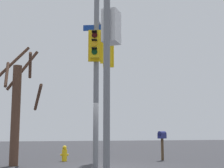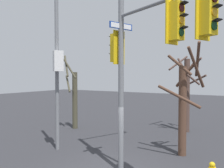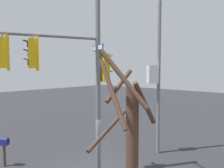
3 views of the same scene
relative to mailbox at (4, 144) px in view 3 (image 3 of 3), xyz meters
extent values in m
cylinder|color=slate|center=(3.94, 2.51, 3.65)|extent=(0.21, 0.21, 9.52)
cylinder|color=slate|center=(3.01, 0.36, 4.86)|extent=(1.97, 4.34, 0.12)
cube|color=yellow|center=(2.89, 0.09, 4.16)|extent=(0.44, 0.40, 1.10)
cube|color=yellow|center=(2.95, 0.25, 4.16)|extent=(0.54, 0.22, 1.30)
cylinder|color=#2F0403|center=(2.84, -0.06, 4.50)|extent=(0.22, 0.10, 0.22)
cube|color=black|center=(2.81, -0.13, 4.62)|extent=(0.25, 0.22, 0.06)
cylinder|color=#F2A814|center=(2.84, -0.06, 4.16)|extent=(0.22, 0.10, 0.22)
cube|color=black|center=(2.81, -0.13, 4.28)|extent=(0.25, 0.22, 0.06)
cylinder|color=black|center=(2.84, -0.06, 3.82)|extent=(0.22, 0.10, 0.22)
cube|color=black|center=(2.81, -0.13, 3.94)|extent=(0.25, 0.22, 0.06)
cylinder|color=slate|center=(2.89, 0.09, 4.78)|extent=(0.04, 0.04, 0.15)
cube|color=yellow|center=(2.50, -0.82, 4.16)|extent=(0.46, 0.43, 1.10)
cube|color=yellow|center=(2.58, -0.67, 4.16)|extent=(0.52, 0.29, 1.30)
cylinder|color=slate|center=(2.50, -0.82, 4.78)|extent=(0.04, 0.04, 0.15)
cube|color=yellow|center=(4.07, 2.81, 3.68)|extent=(0.43, 0.40, 1.10)
cube|color=yellow|center=(4.02, 2.64, 3.68)|extent=(0.55, 0.21, 1.30)
cylinder|color=#2F0403|center=(4.12, 2.96, 4.02)|extent=(0.22, 0.10, 0.22)
cube|color=black|center=(4.14, 3.03, 4.14)|extent=(0.25, 0.22, 0.06)
cylinder|color=#F2A814|center=(4.12, 2.96, 3.68)|extent=(0.22, 0.10, 0.22)
cube|color=black|center=(4.14, 3.03, 3.80)|extent=(0.25, 0.22, 0.06)
cylinder|color=black|center=(4.12, 2.96, 3.34)|extent=(0.22, 0.10, 0.22)
cube|color=black|center=(4.14, 3.03, 3.46)|extent=(0.25, 0.22, 0.06)
cube|color=navy|center=(3.94, 2.51, 4.48)|extent=(1.04, 0.42, 0.24)
cube|color=white|center=(3.93, 2.49, 4.48)|extent=(0.94, 0.37, 0.18)
cylinder|color=slate|center=(4.55, 6.50, 3.07)|extent=(0.19, 0.19, 8.36)
cube|color=white|center=(4.34, 6.20, 3.30)|extent=(0.67, 0.69, 0.98)
cube|color=#4C3823|center=(0.00, 0.00, -0.58)|extent=(0.10, 0.10, 1.05)
cube|color=navy|center=(0.00, 0.00, 0.06)|extent=(0.50, 0.43, 0.24)
cylinder|color=navy|center=(0.00, 0.00, 0.18)|extent=(0.50, 0.43, 0.24)
cylinder|color=brown|center=(6.99, 0.94, 0.97)|extent=(0.36, 0.36, 4.15)
cylinder|color=brown|center=(7.42, 0.93, 2.65)|extent=(0.16, 0.96, 1.22)
cylinder|color=brown|center=(6.80, 0.32, 2.95)|extent=(1.37, 0.55, 1.79)
cylinder|color=brown|center=(6.11, 0.88, 1.71)|extent=(0.26, 1.84, 0.98)
cylinder|color=brown|center=(6.48, 0.96, 3.07)|extent=(0.17, 1.11, 0.97)
cylinder|color=brown|center=(7.17, 0.33, 3.33)|extent=(1.35, 0.49, 1.52)
camera|label=1|loc=(6.81, 15.08, 0.24)|focal=52.42mm
camera|label=2|loc=(-3.73, -1.78, 2.58)|focal=36.74mm
camera|label=3|loc=(10.57, -3.74, 3.54)|focal=33.91mm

